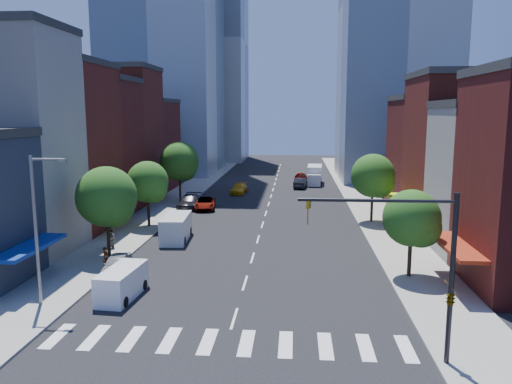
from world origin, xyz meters
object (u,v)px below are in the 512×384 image
parked_car_front (117,264)px  traffic_car_oncoming (300,183)px  cargo_van_near (121,284)px  cargo_van_far (176,228)px  box_truck (314,175)px  parked_car_rear (190,202)px  traffic_car_far (301,177)px  pedestrian_far (111,239)px  parked_car_second (173,224)px  parked_car_third (205,203)px  pedestrian_near (106,258)px  taxi (239,189)px

parked_car_front → traffic_car_oncoming: (13.63, 42.79, 0.08)m
cargo_van_near → cargo_van_far: size_ratio=0.83×
box_truck → parked_car_rear: bearing=-122.5°
traffic_car_far → parked_car_rear: bearing=54.7°
traffic_car_oncoming → pedestrian_far: (-16.40, -36.57, 0.17)m
parked_car_second → parked_car_third: 11.81m
parked_car_front → cargo_van_near: cargo_van_near is taller
cargo_van_near → pedestrian_near: cargo_van_near is taller
parked_car_second → parked_car_rear: bearing=91.7°
cargo_van_near → traffic_car_oncoming: cargo_van_near is taller
traffic_car_oncoming → parked_car_third: bearing=63.6°
parked_car_third → pedestrian_near: 24.28m
parked_car_second → box_truck: bearing=63.5°
taxi → parked_car_front: bearing=-93.5°
parked_car_rear → cargo_van_far: (2.01, -15.35, 0.33)m
taxi → traffic_car_far: size_ratio=1.06×
parked_car_second → cargo_van_near: size_ratio=1.01×
pedestrian_far → box_truck: bearing=140.6°
pedestrian_far → parked_car_second: bearing=135.4°
pedestrian_near → parked_car_rear: bearing=8.0°
parked_car_rear → taxi: size_ratio=1.16×
parked_car_front → cargo_van_far: bearing=71.9°
parked_car_front → pedestrian_near: bearing=146.2°
parked_car_rear → pedestrian_far: size_ratio=3.43×
parked_car_third → box_truck: box_truck is taller
traffic_car_far → box_truck: 3.60m
pedestrian_near → pedestrian_far: 5.97m
cargo_van_near → parked_car_rear: bearing=98.5°
cargo_van_near → box_truck: box_truck is taller
parked_car_front → cargo_van_near: (1.99, -4.64, 0.23)m
parked_car_rear → cargo_van_far: 15.48m
parked_car_second → pedestrian_far: (-3.79, -6.63, 0.20)m
cargo_van_near → taxi: size_ratio=0.96×
pedestrian_near → parked_car_front: bearing=-107.0°
cargo_van_near → pedestrian_far: (-4.76, 10.86, 0.02)m
parked_car_second → taxi: bearing=78.0°
traffic_car_far → pedestrian_near: bearing=67.1°
traffic_car_far → traffic_car_oncoming: bearing=82.2°
parked_car_rear → pedestrian_far: bearing=-97.6°
parked_car_front → cargo_van_far: 9.98m
parked_car_rear → cargo_van_near: cargo_van_near is taller
taxi → cargo_van_near: bearing=-90.0°
taxi → parked_car_rear: bearing=-108.7°
taxi → traffic_car_oncoming: traffic_car_oncoming is taller
parked_car_second → taxi: 24.09m
parked_car_second → taxi: (3.77, 23.80, -0.07)m
pedestrian_near → parked_car_third: bearing=3.3°
parked_car_front → cargo_van_far: (2.01, 9.76, 0.43)m
cargo_van_far → pedestrian_near: (-3.01, -9.24, -0.16)m
parked_car_third → taxi: parked_car_third is taller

